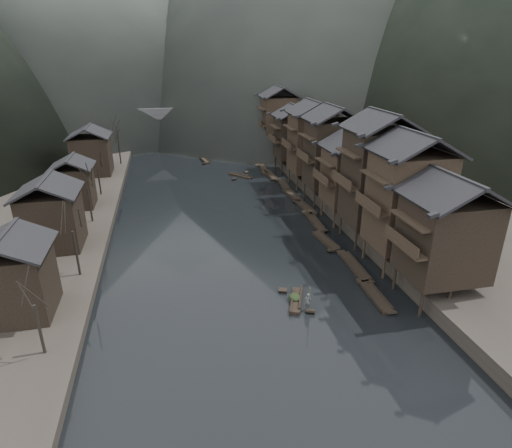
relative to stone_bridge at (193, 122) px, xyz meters
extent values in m
plane|color=black|center=(0.00, -72.00, -5.11)|extent=(300.00, 300.00, 0.00)
cube|color=#2D2823|center=(35.00, -32.00, -4.21)|extent=(40.00, 200.00, 1.80)
cube|color=#2D2823|center=(-35.00, -32.00, -4.51)|extent=(40.00, 200.00, 1.20)
cylinder|color=black|center=(14.20, -82.40, -3.81)|extent=(0.30, 0.30, 2.90)
cylinder|color=black|center=(14.20, -77.60, -3.81)|extent=(0.30, 0.30, 2.90)
cylinder|color=black|center=(16.95, -82.40, -3.81)|extent=(0.30, 0.30, 2.90)
cylinder|color=black|center=(16.95, -77.60, -3.81)|extent=(0.30, 0.30, 2.90)
cube|color=black|center=(17.30, -80.00, 1.25)|extent=(7.00, 6.00, 7.52)
cube|color=black|center=(13.30, -80.00, 0.87)|extent=(1.20, 5.70, 0.25)
cylinder|color=black|center=(14.20, -75.40, -3.81)|extent=(0.30, 0.30, 2.90)
cylinder|color=black|center=(14.20, -70.60, -3.81)|extent=(0.30, 0.30, 2.90)
cylinder|color=black|center=(16.95, -75.40, -3.81)|extent=(0.30, 0.30, 2.90)
cylinder|color=black|center=(16.95, -70.60, -3.81)|extent=(0.30, 0.30, 2.90)
cube|color=black|center=(17.30, -73.00, 2.52)|extent=(7.00, 6.00, 10.06)
cube|color=black|center=(13.30, -73.00, 2.02)|extent=(1.20, 5.70, 0.25)
cylinder|color=black|center=(14.20, -68.40, -3.81)|extent=(0.30, 0.30, 2.90)
cylinder|color=black|center=(14.20, -63.60, -3.81)|extent=(0.30, 0.30, 2.90)
cylinder|color=black|center=(16.95, -68.40, -3.81)|extent=(0.30, 0.30, 2.90)
cylinder|color=black|center=(16.95, -63.60, -3.81)|extent=(0.30, 0.30, 2.90)
cube|color=black|center=(17.30, -66.00, 3.06)|extent=(7.00, 6.00, 11.15)
cube|color=black|center=(13.30, -66.00, 2.51)|extent=(1.20, 5.70, 0.25)
cylinder|color=black|center=(14.20, -61.40, -3.81)|extent=(0.30, 0.30, 2.90)
cylinder|color=black|center=(14.20, -56.60, -3.81)|extent=(0.30, 0.30, 2.90)
cylinder|color=black|center=(16.95, -61.40, -3.81)|extent=(0.30, 0.30, 2.90)
cylinder|color=black|center=(16.95, -56.60, -3.81)|extent=(0.30, 0.30, 2.90)
cube|color=black|center=(17.30, -59.00, 1.26)|extent=(7.00, 6.00, 7.53)
cube|color=black|center=(13.30, -59.00, 0.88)|extent=(1.20, 5.70, 0.25)
cylinder|color=black|center=(14.20, -53.40, -3.81)|extent=(0.30, 0.30, 2.90)
cylinder|color=black|center=(14.20, -48.60, -3.81)|extent=(0.30, 0.30, 2.90)
cylinder|color=black|center=(16.95, -53.40, -3.81)|extent=(0.30, 0.30, 2.90)
cylinder|color=black|center=(16.95, -48.60, -3.81)|extent=(0.30, 0.30, 2.90)
cube|color=black|center=(17.30, -51.00, 2.48)|extent=(7.00, 6.00, 9.99)
cube|color=black|center=(13.30, -51.00, 1.99)|extent=(1.20, 5.70, 0.25)
cylinder|color=black|center=(14.20, -44.40, -3.81)|extent=(0.30, 0.30, 2.90)
cylinder|color=black|center=(14.20, -39.60, -3.81)|extent=(0.30, 0.30, 2.90)
cylinder|color=black|center=(16.95, -44.40, -3.81)|extent=(0.30, 0.30, 2.90)
cylinder|color=black|center=(16.95, -39.60, -3.81)|extent=(0.30, 0.30, 2.90)
cube|color=black|center=(17.30, -42.00, 2.36)|extent=(7.00, 6.00, 9.74)
cube|color=black|center=(13.30, -42.00, 1.87)|extent=(1.20, 5.70, 0.25)
cylinder|color=black|center=(14.20, -34.40, -3.81)|extent=(0.30, 0.30, 2.90)
cylinder|color=black|center=(14.20, -29.60, -3.81)|extent=(0.30, 0.30, 2.90)
cylinder|color=black|center=(16.95, -34.40, -3.81)|extent=(0.30, 0.30, 2.90)
cylinder|color=black|center=(16.95, -29.60, -3.81)|extent=(0.30, 0.30, 2.90)
cube|color=black|center=(17.30, -32.00, 1.39)|extent=(7.00, 6.00, 7.81)
cube|color=black|center=(13.30, -32.00, 1.00)|extent=(1.20, 5.70, 0.25)
cylinder|color=black|center=(14.20, -22.40, -3.81)|extent=(0.30, 0.30, 2.90)
cylinder|color=black|center=(14.20, -17.60, -3.81)|extent=(0.30, 0.30, 2.90)
cylinder|color=black|center=(16.95, -22.40, -3.81)|extent=(0.30, 0.30, 2.90)
cylinder|color=black|center=(16.95, -17.60, -3.81)|extent=(0.30, 0.30, 2.90)
cube|color=black|center=(17.30, -20.00, 2.60)|extent=(7.00, 6.00, 10.22)
cube|color=black|center=(13.30, -20.00, 2.09)|extent=(1.20, 5.70, 0.25)
cube|color=black|center=(-20.50, -76.00, -0.91)|extent=(5.50, 5.50, 6.00)
cube|color=black|center=(-20.50, -62.00, -0.66)|extent=(6.00, 6.00, 6.50)
cube|color=black|center=(-20.50, -48.00, -1.01)|extent=(5.00, 5.00, 5.80)
cube|color=black|center=(-20.50, -30.00, -0.51)|extent=(6.50, 6.50, 6.80)
cylinder|color=black|center=(-17.00, -82.07, -1.78)|extent=(0.24, 0.24, 4.25)
cylinder|color=black|center=(-17.00, -69.75, -1.50)|extent=(0.24, 0.24, 4.82)
cylinder|color=black|center=(-17.00, -54.63, -1.54)|extent=(0.24, 0.24, 4.75)
cylinder|color=black|center=(-17.00, -42.99, -1.79)|extent=(0.24, 0.24, 4.24)
cylinder|color=black|center=(-17.00, -23.41, -1.79)|extent=(0.24, 0.24, 4.23)
cylinder|color=black|center=(-17.00, -11.48, -1.57)|extent=(0.24, 0.24, 4.67)
cube|color=black|center=(11.65, -78.70, -4.96)|extent=(1.32, 5.97, 0.30)
cube|color=black|center=(11.65, -78.70, -4.78)|extent=(1.37, 5.85, 0.10)
cube|color=black|center=(11.54, -75.85, -4.82)|extent=(0.96, 0.77, 0.32)
cube|color=black|center=(11.76, -81.54, -4.82)|extent=(0.96, 0.77, 0.32)
cube|color=black|center=(12.19, -72.69, -4.96)|extent=(1.32, 7.16, 0.30)
cube|color=black|center=(12.19, -72.69, -4.78)|extent=(1.37, 7.02, 0.10)
cube|color=black|center=(12.08, -69.27, -4.82)|extent=(0.96, 0.90, 0.35)
cube|color=black|center=(12.29, -76.11, -4.82)|extent=(0.96, 0.90, 0.35)
cube|color=black|center=(11.48, -65.55, -4.96)|extent=(1.75, 5.90, 0.30)
cube|color=black|center=(11.48, -65.55, -4.78)|extent=(1.79, 5.79, 0.10)
cube|color=black|center=(11.79, -62.78, -4.82)|extent=(1.01, 0.82, 0.32)
cube|color=black|center=(11.16, -68.32, -4.82)|extent=(1.01, 0.82, 0.32)
cube|color=black|center=(12.25, -59.08, -4.96)|extent=(1.45, 7.11, 0.30)
cube|color=black|center=(12.25, -59.08, -4.78)|extent=(1.50, 6.97, 0.10)
cube|color=black|center=(12.08, -55.70, -4.82)|extent=(0.98, 0.91, 0.35)
cube|color=black|center=(12.42, -62.47, -4.82)|extent=(0.98, 0.91, 0.35)
cube|color=black|center=(12.74, -53.45, -4.96)|extent=(1.64, 6.79, 0.30)
cube|color=black|center=(12.74, -53.45, -4.78)|extent=(1.69, 6.66, 0.10)
cube|color=black|center=(13.01, -50.23, -4.82)|extent=(1.00, 0.90, 0.34)
cube|color=black|center=(12.48, -56.66, -4.82)|extent=(1.00, 0.90, 0.34)
cube|color=black|center=(12.42, -47.54, -4.96)|extent=(1.56, 6.58, 0.30)
cube|color=black|center=(12.42, -47.54, -4.78)|extent=(1.61, 6.45, 0.10)
cube|color=black|center=(12.64, -44.42, -4.82)|extent=(0.99, 0.87, 0.34)
cube|color=black|center=(12.20, -50.66, -4.82)|extent=(0.99, 0.87, 0.34)
cube|color=black|center=(12.63, -41.61, -4.96)|extent=(1.56, 6.40, 0.30)
cube|color=black|center=(12.63, -41.61, -4.78)|extent=(1.60, 6.27, 0.10)
cube|color=black|center=(12.41, -38.58, -4.82)|extent=(0.99, 0.85, 0.33)
cube|color=black|center=(12.85, -44.65, -4.82)|extent=(0.99, 0.85, 0.33)
cube|color=black|center=(11.79, -35.10, -4.96)|extent=(1.44, 6.33, 0.30)
cube|color=black|center=(11.79, -35.10, -4.78)|extent=(1.48, 6.20, 0.10)
cube|color=black|center=(11.95, -32.09, -4.82)|extent=(0.98, 0.82, 0.33)
cube|color=black|center=(11.62, -38.11, -4.82)|extent=(0.98, 0.82, 0.33)
cube|color=black|center=(11.45, -30.78, -4.96)|extent=(2.06, 7.14, 0.30)
cube|color=black|center=(11.45, -30.78, -4.78)|extent=(2.09, 7.00, 0.10)
cube|color=black|center=(10.98, -27.42, -4.82)|extent=(1.04, 0.99, 0.35)
cube|color=black|center=(11.91, -34.13, -4.82)|extent=(1.04, 0.99, 0.35)
cube|color=black|center=(11.88, -23.45, -4.96)|extent=(1.47, 7.35, 0.30)
cube|color=black|center=(11.88, -23.45, -4.78)|extent=(1.52, 7.20, 0.10)
cube|color=black|center=(11.70, -19.95, -4.82)|extent=(0.98, 0.94, 0.36)
cube|color=black|center=(12.06, -26.95, -4.82)|extent=(0.98, 0.94, 0.36)
cube|color=black|center=(11.72, -19.02, -4.96)|extent=(1.66, 6.46, 0.30)
cube|color=black|center=(11.72, -19.02, -4.78)|extent=(1.70, 6.34, 0.10)
cube|color=black|center=(11.99, -15.96, -4.82)|extent=(1.00, 0.87, 0.34)
cube|color=black|center=(11.45, -22.07, -4.82)|extent=(1.00, 0.87, 0.34)
cube|color=black|center=(6.20, -34.21, -4.96)|extent=(4.03, 4.72, 0.30)
cube|color=black|center=(6.20, -34.21, -4.78)|extent=(4.01, 4.67, 0.10)
cube|color=black|center=(7.76, -32.24, -4.82)|extent=(1.07, 1.04, 0.31)
cube|color=black|center=(4.64, -36.17, -4.82)|extent=(1.07, 1.04, 0.31)
cube|color=black|center=(0.75, -20.96, -4.96)|extent=(1.82, 5.60, 0.30)
cube|color=black|center=(0.75, -20.96, -4.78)|extent=(1.85, 5.50, 0.10)
cube|color=black|center=(1.14, -18.34, -4.82)|extent=(0.94, 0.80, 0.31)
cube|color=black|center=(0.35, -23.58, -4.82)|extent=(0.94, 0.80, 0.31)
cube|color=black|center=(4.86, -11.40, -4.96)|extent=(3.29, 4.53, 0.30)
cube|color=black|center=(4.86, -11.40, -4.78)|extent=(3.28, 4.47, 0.10)
cube|color=black|center=(3.69, -9.48, -4.82)|extent=(1.03, 0.94, 0.29)
cube|color=black|center=(6.02, -13.33, -4.82)|extent=(1.03, 0.94, 0.29)
cube|color=#4C4C4F|center=(0.00, 0.00, 2.09)|extent=(40.00, 6.00, 1.60)
cube|color=#4C4C4F|center=(0.00, -2.70, 3.39)|extent=(40.00, 0.50, 1.00)
cube|color=#4C4C4F|center=(0.00, 2.70, 3.39)|extent=(40.00, 0.50, 1.00)
cube|color=#4C4C4F|center=(-14.00, 0.00, -1.91)|extent=(3.20, 6.00, 6.40)
cube|color=#4C4C4F|center=(-4.50, 0.00, -1.91)|extent=(3.20, 6.00, 6.40)
cube|color=#4C4C4F|center=(4.50, 0.00, -1.91)|extent=(3.20, 6.00, 6.40)
cube|color=#4C4C4F|center=(14.00, 0.00, -1.91)|extent=(3.20, 6.00, 6.40)
cube|color=black|center=(3.90, -77.89, -4.96)|extent=(2.51, 4.54, 0.30)
cube|color=black|center=(3.90, -77.89, -4.78)|extent=(2.52, 4.47, 0.10)
cube|color=black|center=(3.14, -75.88, -4.82)|extent=(0.97, 0.82, 0.29)
cube|color=black|center=(4.67, -79.90, -4.82)|extent=(0.97, 0.82, 0.29)
ellipsoid|color=black|center=(3.82, -77.68, -4.35)|extent=(1.07, 1.40, 0.64)
imported|color=#505153|center=(4.51, -79.48, -3.87)|extent=(0.69, 0.57, 1.62)
cylinder|color=#8C7A51|center=(4.71, -79.48, -1.15)|extent=(1.11, 2.54, 3.81)
camera|label=1|loc=(-7.07, -111.27, 17.38)|focal=30.00mm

